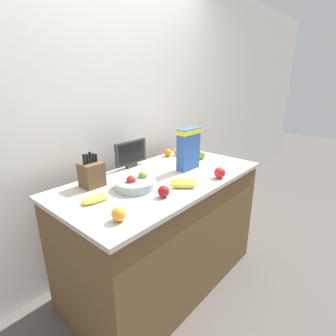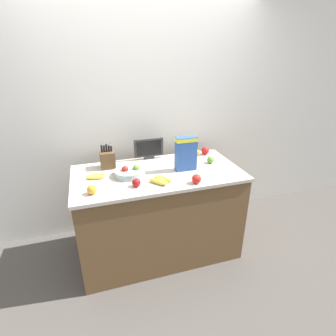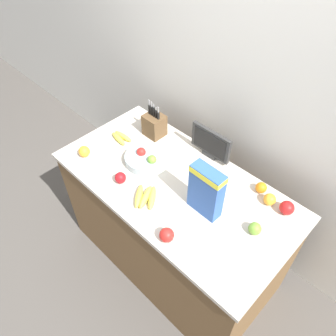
# 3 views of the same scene
# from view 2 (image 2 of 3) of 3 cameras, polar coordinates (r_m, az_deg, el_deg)

# --- Properties ---
(ground_plane) EXTENTS (14.00, 14.00, 0.00)m
(ground_plane) POSITION_cam_2_polar(r_m,az_deg,el_deg) (2.96, -1.95, -17.12)
(ground_plane) COLOR #514C47
(wall_back) EXTENTS (9.00, 0.06, 2.60)m
(wall_back) POSITION_cam_2_polar(r_m,az_deg,el_deg) (2.90, -5.66, 11.07)
(wall_back) COLOR silver
(wall_back) RESTS_ON ground_plane
(counter) EXTENTS (1.57, 0.80, 0.91)m
(counter) POSITION_cam_2_polar(r_m,az_deg,el_deg) (2.68, -2.09, -9.72)
(counter) COLOR brown
(counter) RESTS_ON ground_plane
(knife_block) EXTENTS (0.14, 0.13, 0.27)m
(knife_block) POSITION_cam_2_polar(r_m,az_deg,el_deg) (2.58, -13.03, 1.88)
(knife_block) COLOR brown
(knife_block) RESTS_ON counter
(small_monitor) EXTENTS (0.30, 0.03, 0.22)m
(small_monitor) POSITION_cam_2_polar(r_m,az_deg,el_deg) (2.71, -4.20, 4.31)
(small_monitor) COLOR #2D2D2D
(small_monitor) RESTS_ON counter
(cereal_box) EXTENTS (0.20, 0.09, 0.32)m
(cereal_box) POSITION_cam_2_polar(r_m,az_deg,el_deg) (2.44, 3.92, 3.44)
(cereal_box) COLOR #2D56A8
(cereal_box) RESTS_ON counter
(fruit_bowl) EXTENTS (0.27, 0.27, 0.10)m
(fruit_bowl) POSITION_cam_2_polar(r_m,az_deg,el_deg) (2.39, -8.45, -0.93)
(fruit_bowl) COLOR #99B2B7
(fruit_bowl) RESTS_ON counter
(banana_bunch_left) EXTENTS (0.17, 0.10, 0.04)m
(banana_bunch_left) POSITION_cam_2_polar(r_m,az_deg,el_deg) (2.41, -15.43, -1.75)
(banana_bunch_left) COLOR yellow
(banana_bunch_left) RESTS_ON counter
(banana_bunch_right) EXTENTS (0.21, 0.21, 0.04)m
(banana_bunch_right) POSITION_cam_2_polar(r_m,az_deg,el_deg) (2.25, -1.58, -2.65)
(banana_bunch_right) COLOR yellow
(banana_bunch_right) RESTS_ON counter
(apple_middle) EXTENTS (0.08, 0.08, 0.08)m
(apple_middle) POSITION_cam_2_polar(r_m,az_deg,el_deg) (2.89, 8.09, 3.74)
(apple_middle) COLOR red
(apple_middle) RESTS_ON counter
(apple_leftmost) EXTENTS (0.08, 0.08, 0.08)m
(apple_leftmost) POSITION_cam_2_polar(r_m,az_deg,el_deg) (2.24, 6.22, -2.38)
(apple_leftmost) COLOR red
(apple_leftmost) RESTS_ON counter
(apple_rear) EXTENTS (0.07, 0.07, 0.07)m
(apple_rear) POSITION_cam_2_polar(r_m,az_deg,el_deg) (2.19, -6.91, -3.18)
(apple_rear) COLOR #A31419
(apple_rear) RESTS_ON counter
(apple_front) EXTENTS (0.07, 0.07, 0.07)m
(apple_front) POSITION_cam_2_polar(r_m,az_deg,el_deg) (2.66, 9.25, 1.78)
(apple_front) COLOR #6B9E33
(apple_front) RESTS_ON counter
(orange_front_center) EXTENTS (0.07, 0.07, 0.07)m
(orange_front_center) POSITION_cam_2_polar(r_m,az_deg,el_deg) (2.84, 4.28, 3.46)
(orange_front_center) COLOR orange
(orange_front_center) RESTS_ON counter
(orange_back_center) EXTENTS (0.07, 0.07, 0.07)m
(orange_back_center) POSITION_cam_2_polar(r_m,az_deg,el_deg) (2.84, 6.24, 3.37)
(orange_back_center) COLOR orange
(orange_back_center) RESTS_ON counter
(orange_mid_left) EXTENTS (0.08, 0.08, 0.08)m
(orange_mid_left) POSITION_cam_2_polar(r_m,az_deg,el_deg) (2.15, -16.25, -4.54)
(orange_mid_left) COLOR orange
(orange_mid_left) RESTS_ON counter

